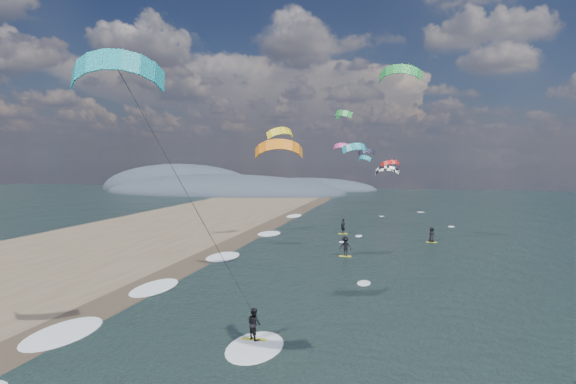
# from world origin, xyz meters

# --- Properties ---
(wet_sand_strip) EXTENTS (3.00, 240.00, 0.00)m
(wet_sand_strip) POSITION_xyz_m (-12.00, 10.00, 0.00)
(wet_sand_strip) COLOR #382D23
(wet_sand_strip) RESTS_ON ground
(coastal_hills) EXTENTS (80.00, 41.00, 15.00)m
(coastal_hills) POSITION_xyz_m (-44.84, 107.86, 0.00)
(coastal_hills) COLOR #3D4756
(coastal_hills) RESTS_ON ground
(kitesurfer_near_b) EXTENTS (6.97, 8.69, 13.61)m
(kitesurfer_near_b) POSITION_xyz_m (-3.88, 3.18, 8.56)
(kitesurfer_near_b) COLOR gold
(kitesurfer_near_b) RESTS_ON ground
(far_kitesurfers) EXTENTS (11.01, 13.96, 1.82)m
(far_kitesurfers) POSITION_xyz_m (1.98, 33.87, 0.89)
(far_kitesurfers) COLOR gold
(far_kitesurfers) RESTS_ON ground
(bg_kite_field) EXTENTS (14.91, 71.06, 10.04)m
(bg_kite_field) POSITION_xyz_m (-0.83, 54.10, 11.01)
(bg_kite_field) COLOR green
(bg_kite_field) RESTS_ON ground
(shoreline_surf) EXTENTS (2.40, 79.40, 0.11)m
(shoreline_surf) POSITION_xyz_m (-10.80, 14.75, 0.00)
(shoreline_surf) COLOR white
(shoreline_surf) RESTS_ON ground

